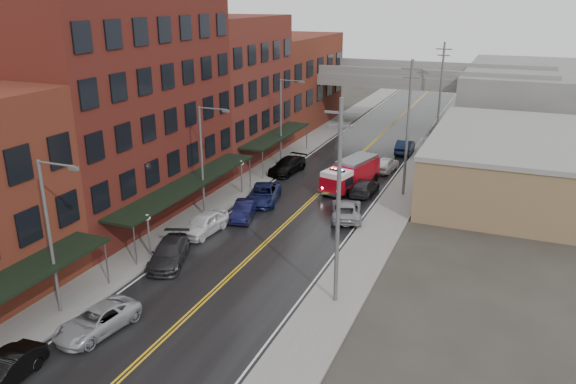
% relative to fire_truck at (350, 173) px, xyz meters
% --- Properties ---
extents(road, '(11.00, 160.00, 0.02)m').
position_rel_fire_truck_xyz_m(road, '(-2.21, -5.20, -1.43)').
color(road, black).
rests_on(road, ground).
extents(sidewalk_left, '(3.00, 160.00, 0.15)m').
position_rel_fire_truck_xyz_m(sidewalk_left, '(-9.51, -5.20, -1.37)').
color(sidewalk_left, slate).
rests_on(sidewalk_left, ground).
extents(sidewalk_right, '(3.00, 160.00, 0.15)m').
position_rel_fire_truck_xyz_m(sidewalk_right, '(5.09, -5.20, -1.37)').
color(sidewalk_right, slate).
rests_on(sidewalk_right, ground).
extents(curb_left, '(0.30, 160.00, 0.15)m').
position_rel_fire_truck_xyz_m(curb_left, '(-7.86, -5.20, -1.37)').
color(curb_left, gray).
rests_on(curb_left, ground).
extents(curb_right, '(0.30, 160.00, 0.15)m').
position_rel_fire_truck_xyz_m(curb_right, '(3.44, -5.20, -1.37)').
color(curb_right, gray).
rests_on(curb_right, ground).
extents(brick_building_b, '(9.00, 20.00, 18.00)m').
position_rel_fire_truck_xyz_m(brick_building_b, '(-15.51, -12.20, 7.56)').
color(brick_building_b, '#541C16').
rests_on(brick_building_b, ground).
extents(brick_building_c, '(9.00, 15.00, 15.00)m').
position_rel_fire_truck_xyz_m(brick_building_c, '(-15.51, 5.30, 6.06)').
color(brick_building_c, maroon).
rests_on(brick_building_c, ground).
extents(brick_building_far, '(9.00, 20.00, 12.00)m').
position_rel_fire_truck_xyz_m(brick_building_far, '(-15.51, 22.80, 4.56)').
color(brick_building_far, maroon).
rests_on(brick_building_far, ground).
extents(tan_building, '(14.00, 22.00, 5.00)m').
position_rel_fire_truck_xyz_m(tan_building, '(13.79, 4.80, 1.06)').
color(tan_building, '#93724F').
rests_on(tan_building, ground).
extents(right_far_block, '(18.00, 30.00, 8.00)m').
position_rel_fire_truck_xyz_m(right_far_block, '(15.79, 34.80, 2.56)').
color(right_far_block, slate).
rests_on(right_far_block, ground).
extents(awning_1, '(2.60, 18.00, 3.09)m').
position_rel_fire_truck_xyz_m(awning_1, '(-9.70, -12.20, 1.55)').
color(awning_1, black).
rests_on(awning_1, ground).
extents(awning_2, '(2.60, 13.00, 3.09)m').
position_rel_fire_truck_xyz_m(awning_2, '(-9.70, 5.30, 1.54)').
color(awning_2, black).
rests_on(awning_2, ground).
extents(globe_lamp_1, '(0.44, 0.44, 3.12)m').
position_rel_fire_truck_xyz_m(globe_lamp_1, '(-8.61, -19.20, 0.87)').
color(globe_lamp_1, '#59595B').
rests_on(globe_lamp_1, ground).
extents(globe_lamp_2, '(0.44, 0.44, 3.12)m').
position_rel_fire_truck_xyz_m(globe_lamp_2, '(-8.61, -5.20, 0.87)').
color(globe_lamp_2, '#59595B').
rests_on(globe_lamp_2, ground).
extents(street_lamp_0, '(2.64, 0.22, 9.00)m').
position_rel_fire_truck_xyz_m(street_lamp_0, '(-8.76, -27.20, 3.74)').
color(street_lamp_0, '#59595B').
rests_on(street_lamp_0, ground).
extents(street_lamp_1, '(2.64, 0.22, 9.00)m').
position_rel_fire_truck_xyz_m(street_lamp_1, '(-8.76, -11.20, 3.74)').
color(street_lamp_1, '#59595B').
rests_on(street_lamp_1, ground).
extents(street_lamp_2, '(2.64, 0.22, 9.00)m').
position_rel_fire_truck_xyz_m(street_lamp_2, '(-8.76, 4.80, 3.74)').
color(street_lamp_2, '#59595B').
rests_on(street_lamp_2, ground).
extents(utility_pole_0, '(1.80, 0.24, 12.00)m').
position_rel_fire_truck_xyz_m(utility_pole_0, '(4.99, -20.20, 4.86)').
color(utility_pole_0, '#59595B').
rests_on(utility_pole_0, ground).
extents(utility_pole_1, '(1.80, 0.24, 12.00)m').
position_rel_fire_truck_xyz_m(utility_pole_1, '(4.99, -0.20, 4.86)').
color(utility_pole_1, '#59595B').
rests_on(utility_pole_1, ground).
extents(utility_pole_2, '(1.80, 0.24, 12.00)m').
position_rel_fire_truck_xyz_m(utility_pole_2, '(4.99, 19.80, 4.86)').
color(utility_pole_2, '#59595B').
rests_on(utility_pole_2, ground).
extents(overpass, '(40.00, 10.00, 7.50)m').
position_rel_fire_truck_xyz_m(overpass, '(-2.21, 26.80, 4.54)').
color(overpass, slate).
rests_on(overpass, ground).
extents(fire_truck, '(4.21, 7.64, 2.66)m').
position_rel_fire_truck_xyz_m(fire_truck, '(0.00, 0.00, 0.00)').
color(fire_truck, '#9C0713').
rests_on(fire_truck, ground).
extents(parked_car_left_1, '(1.86, 4.36, 1.40)m').
position_rel_fire_truck_xyz_m(parked_car_left_1, '(-6.83, -32.95, -0.75)').
color(parked_car_left_1, black).
rests_on(parked_car_left_1, ground).
extents(parked_car_left_2, '(2.96, 5.12, 1.34)m').
position_rel_fire_truck_xyz_m(parked_car_left_2, '(-5.81, -27.90, -0.77)').
color(parked_car_left_2, '#A2A5AA').
rests_on(parked_car_left_2, ground).
extents(parked_car_left_3, '(3.71, 5.55, 1.49)m').
position_rel_fire_truck_xyz_m(parked_car_left_3, '(-6.85, -19.50, -0.70)').
color(parked_car_left_3, '#252528').
rests_on(parked_car_left_3, ground).
extents(parked_car_left_4, '(2.27, 4.80, 1.59)m').
position_rel_fire_truck_xyz_m(parked_car_left_4, '(-7.21, -14.26, -0.65)').
color(parked_car_left_4, white).
rests_on(parked_car_left_4, ground).
extents(parked_car_left_5, '(2.43, 4.43, 1.38)m').
position_rel_fire_truck_xyz_m(parked_car_left_5, '(-5.81, -10.41, -0.75)').
color(parked_car_left_5, black).
rests_on(parked_car_left_5, ground).
extents(parked_car_left_6, '(3.61, 5.73, 1.48)m').
position_rel_fire_truck_xyz_m(parked_car_left_6, '(-5.92, -6.40, -0.71)').
color(parked_car_left_6, '#131B48').
rests_on(parked_car_left_6, ground).
extents(parked_car_left_7, '(2.74, 5.52, 1.54)m').
position_rel_fire_truck_xyz_m(parked_car_left_7, '(-7.21, 2.23, -0.67)').
color(parked_car_left_7, black).
rests_on(parked_car_left_7, ground).
extents(parked_car_right_0, '(3.72, 5.57, 1.42)m').
position_rel_fire_truck_xyz_m(parked_car_right_0, '(1.80, -7.30, -0.73)').
color(parked_car_right_0, gray).
rests_on(parked_car_right_0, ground).
extents(parked_car_right_1, '(2.03, 4.70, 1.35)m').
position_rel_fire_truck_xyz_m(parked_car_right_1, '(1.63, -1.01, -0.77)').
color(parked_car_right_1, '#252527').
rests_on(parked_car_right_1, ground).
extents(parked_car_right_2, '(2.21, 4.52, 1.48)m').
position_rel_fire_truck_xyz_m(parked_car_right_2, '(1.86, 6.60, -0.70)').
color(parked_car_right_2, white).
rests_on(parked_car_right_2, ground).
extents(parked_car_right_3, '(1.88, 4.91, 1.60)m').
position_rel_fire_truck_xyz_m(parked_car_right_3, '(2.31, 14.22, -0.65)').
color(parked_car_right_3, black).
rests_on(parked_car_right_3, ground).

